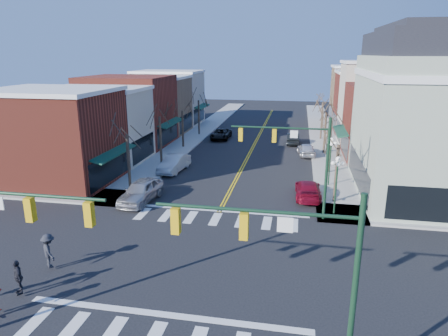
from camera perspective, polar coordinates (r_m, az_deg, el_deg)
The scene contains 33 objects.
ground at distance 22.75m, azimuth -4.54°, elevation -13.40°, with size 160.00×160.00×0.00m, color black.
sidewalk_left at distance 43.00m, azimuth -8.90°, elevation 0.92°, with size 3.50×70.00×0.15m, color #9E9B93.
sidewalk_right at distance 40.76m, azimuth 15.00°, elevation -0.29°, with size 3.50×70.00×0.15m, color #9E9B93.
bldg_left_brick_a at distance 37.91m, azimuth -23.05°, elevation 3.88°, with size 10.00×8.50×8.00m, color maroon.
bldg_left_stucco_a at distance 44.48m, azimuth -17.59°, elevation 5.72°, with size 10.00×7.00×7.50m, color #C0B59E.
bldg_left_brick_b at distance 51.50m, azimuth -13.49°, elevation 7.91°, with size 10.00×9.00×8.50m, color maroon.
bldg_left_tan at distance 59.11m, azimuth -10.23°, elevation 8.76°, with size 10.00×7.50×7.80m, color #937551.
bldg_left_stucco_b at distance 66.34m, azimuth -7.86°, elevation 9.81°, with size 10.00×8.00×8.20m, color #C0B59E.
bldg_right_brick_a at distance 46.51m, azimuth 23.23°, elevation 5.91°, with size 10.00×8.50×8.00m, color maroon.
bldg_right_stucco at distance 53.89m, azimuth 21.66°, elevation 8.38°, with size 10.00×7.00×10.00m, color #C0B59E.
bldg_right_brick_b at distance 61.31m, azimuth 20.33°, elevation 8.61°, with size 10.00×8.00×8.50m, color maroon.
bldg_right_tan at distance 69.14m, azimuth 19.31°, elevation 9.65°, with size 10.00×8.00×9.00m, color #937551.
victorian_corner at distance 35.66m, azimuth 28.97°, elevation 6.81°, with size 12.25×14.25×13.30m.
traffic_mast_near_right at distance 13.34m, azimuth 10.34°, elevation -13.20°, with size 6.60×0.28×7.20m.
traffic_mast_far_right at distance 27.25m, azimuth 10.73°, elevation 2.07°, with size 6.60×0.28×7.20m.
lamppost_corner at distance 28.91m, azimuth 15.82°, elevation -1.06°, with size 0.36×0.36×4.33m.
lamppost_midblock at distance 35.16m, azimuth 14.98°, elevation 2.02°, with size 0.36×0.36×4.33m.
tree_left_a at distance 34.22m, azimuth -13.47°, elevation 0.73°, with size 0.24×0.24×4.76m, color #382B21.
tree_left_b at distance 41.40m, azimuth -9.04°, elevation 3.81°, with size 0.24×0.24×5.04m, color #382B21.
tree_left_c at distance 48.90m, azimuth -5.91°, elevation 5.51°, with size 0.24×0.24×4.55m, color #382B21.
tree_left_d at distance 56.47m, azimuth -3.62°, elevation 7.16°, with size 0.24×0.24×4.90m, color #382B21.
tree_right_a at distance 31.50m, azimuth 15.73°, elevation -0.89°, with size 0.24×0.24×4.62m, color #382B21.
tree_right_b at distance 39.14m, azimuth 14.85°, elevation 2.87°, with size 0.24×0.24×5.18m, color #382B21.
tree_right_c at distance 46.99m, azimuth 14.21°, elevation 4.84°, with size 0.24×0.24×4.83m, color #382B21.
tree_right_d at distance 54.85m, azimuth 13.77°, elevation 6.50°, with size 0.24×0.24×4.97m, color #382B21.
car_left_near at distance 31.70m, azimuth -11.79°, elevation -3.27°, with size 2.03×5.04×1.72m, color #A6A6AA.
car_left_mid at distance 39.35m, azimuth -7.14°, elevation 0.66°, with size 1.69×4.85×1.60m, color beige.
car_left_far at distance 54.01m, azimuth -0.43°, elevation 4.88°, with size 2.27×4.92×1.37m, color black.
car_right_near at distance 32.62m, azimuth 11.91°, elevation -3.01°, with size 1.97×4.84×1.41m, color maroon.
car_right_mid at distance 46.07m, azimuth 11.67°, elevation 2.62°, with size 1.68×4.19×1.43m, color silver.
car_right_far at distance 51.77m, azimuth 9.83°, elevation 4.18°, with size 1.50×4.29×1.41m, color black.
pedestrian_dark_a at distance 21.83m, azimuth -27.37°, elevation -13.63°, with size 1.01×0.42×1.73m, color black.
pedestrian_dark_b at distance 23.51m, azimuth -23.74°, elevation -10.78°, with size 1.22×0.70×1.89m, color black.
Camera 1 is at (5.37, -19.07, 11.18)m, focal length 32.00 mm.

